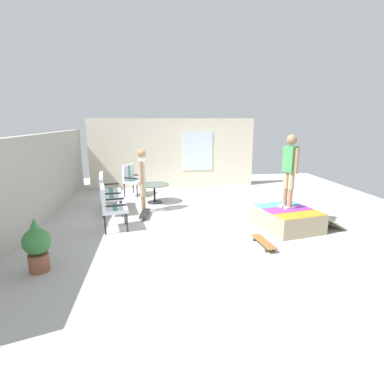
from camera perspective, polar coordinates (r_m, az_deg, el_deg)
ground_plane at (r=7.76m, az=2.08°, el=-5.20°), size 12.00×12.00×0.10m
back_wall_cinderblock at (r=7.89m, az=-27.87°, el=1.83°), size 9.00×0.20×2.11m
house_facade at (r=11.14m, az=-3.58°, el=7.34°), size 0.23×6.00×2.51m
skate_ramp at (r=7.28m, az=17.82°, el=-4.81°), size 1.62×1.97×0.46m
patio_bench at (r=8.41m, az=-15.89°, el=0.44°), size 1.32×0.73×1.02m
patio_chair_near_house at (r=10.09m, az=-11.39°, el=2.77°), size 0.80×0.77×1.02m
patio_chair_by_wall at (r=6.96m, az=-15.43°, el=-2.18°), size 0.71×0.65×1.02m
patio_table at (r=9.10m, az=-7.15°, el=0.45°), size 0.90×0.90×0.57m
person_watching at (r=8.09m, az=-9.41°, el=3.04°), size 0.48×0.26×1.70m
person_skater at (r=7.10m, az=18.09°, el=4.71°), size 0.47×0.31×1.67m
skateboard_by_bench at (r=7.89m, az=-8.95°, el=-4.04°), size 0.82×0.29×0.10m
skateboard_spare at (r=6.19m, az=13.43°, el=-9.20°), size 0.81×0.27×0.10m
potted_plant at (r=5.54m, az=-27.38°, el=-8.86°), size 0.44×0.44×0.92m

